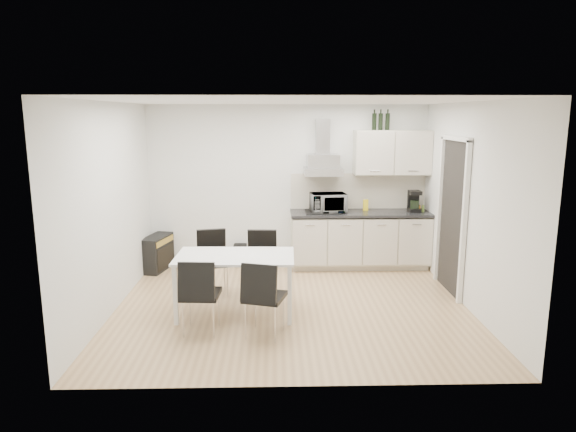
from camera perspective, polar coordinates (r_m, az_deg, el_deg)
name	(u,v)px	position (r m, az deg, el deg)	size (l,w,h in m)	color
ground	(292,306)	(6.75, 0.41, -9.98)	(4.50, 4.50, 0.00)	tan
wall_back	(288,186)	(8.37, -0.03, 3.38)	(4.50, 0.10, 2.60)	silver
wall_front	(300,249)	(4.45, 1.30, -3.69)	(4.50, 0.10, 2.60)	silver
wall_left	(110,209)	(6.71, -19.14, 0.79)	(0.10, 4.00, 2.60)	silver
wall_right	(470,207)	(6.85, 19.59, 0.97)	(0.10, 4.00, 2.60)	silver
ceiling	(292,101)	(6.30, 0.45, 12.65)	(4.50, 4.50, 0.00)	white
doorway	(451,218)	(7.39, 17.66, -0.18)	(0.08, 1.04, 2.10)	white
kitchenette	(362,217)	(8.31, 8.24, -0.08)	(2.22, 0.64, 2.52)	beige
dining_table	(235,261)	(6.35, -5.90, -5.04)	(1.46, 0.86, 0.75)	white
chair_far_left	(213,263)	(7.14, -8.32, -5.20)	(0.44, 0.50, 0.88)	black
chair_far_right	(261,264)	(7.03, -2.99, -5.35)	(0.44, 0.50, 0.88)	black
chair_near_left	(201,295)	(5.94, -9.67, -8.67)	(0.44, 0.50, 0.88)	black
chair_near_right	(265,298)	(5.78, -2.61, -9.07)	(0.44, 0.50, 0.88)	black
guitar_amp	(157,253)	(8.44, -14.33, -3.98)	(0.43, 0.71, 0.55)	black
floor_speaker	(240,254)	(8.52, -5.32, -4.28)	(0.21, 0.18, 0.34)	black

